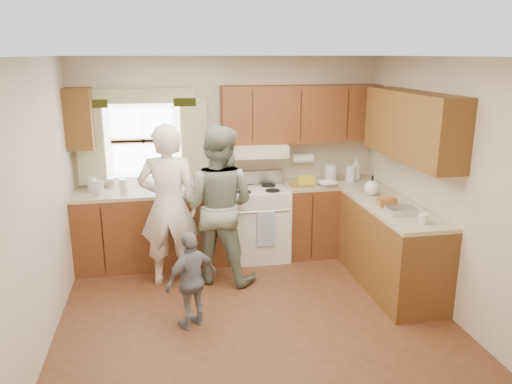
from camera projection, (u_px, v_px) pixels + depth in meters
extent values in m
plane|color=#4C2E17|center=(254.00, 312.00, 5.04)|extent=(3.80, 3.80, 0.00)
plane|color=white|center=(253.00, 56.00, 4.37)|extent=(3.80, 3.80, 0.00)
plane|color=beige|center=(229.00, 157.00, 6.36)|extent=(3.80, 0.00, 3.80)
plane|color=beige|center=(305.00, 269.00, 3.04)|extent=(3.80, 0.00, 3.80)
plane|color=beige|center=(40.00, 204.00, 4.36)|extent=(0.00, 3.50, 3.50)
plane|color=beige|center=(438.00, 184.00, 5.04)|extent=(0.00, 3.50, 3.50)
cube|color=#47210F|center=(153.00, 229.00, 6.11)|extent=(1.82, 0.60, 0.90)
cube|color=#47210F|center=(330.00, 218.00, 6.52)|extent=(1.22, 0.60, 0.90)
cube|color=#42260F|center=(390.00, 248.00, 5.51)|extent=(0.60, 1.65, 0.90)
cube|color=#BDAA8D|center=(151.00, 192.00, 5.99)|extent=(1.82, 0.60, 0.04)
cube|color=#BDAA8D|center=(332.00, 183.00, 6.39)|extent=(1.22, 0.60, 0.04)
cube|color=#BDAA8D|center=(394.00, 207.00, 5.38)|extent=(0.60, 1.65, 0.04)
cube|color=#47210F|center=(301.00, 114.00, 6.22)|extent=(2.00, 0.33, 0.70)
cube|color=#42260F|center=(79.00, 119.00, 5.74)|extent=(0.30, 0.33, 0.70)
cube|color=#42260F|center=(412.00, 126.00, 5.17)|extent=(0.33, 1.65, 0.70)
cube|color=beige|center=(255.00, 150.00, 6.16)|extent=(0.76, 0.45, 0.15)
cube|color=silver|center=(143.00, 141.00, 6.08)|extent=(0.90, 0.03, 0.90)
cube|color=#F5E148|center=(93.00, 143.00, 5.93)|extent=(0.40, 0.05, 1.02)
cube|color=#F5E148|center=(191.00, 140.00, 6.14)|extent=(0.40, 0.05, 1.02)
cube|color=#F5E148|center=(141.00, 98.00, 5.90)|extent=(1.30, 0.05, 0.22)
cylinder|color=white|center=(303.00, 158.00, 6.44)|extent=(0.27, 0.12, 0.12)
imported|color=silver|center=(194.00, 185.00, 6.06)|extent=(0.12, 0.12, 0.09)
imported|color=silver|center=(356.00, 168.00, 6.42)|extent=(0.14, 0.15, 0.31)
imported|color=silver|center=(327.00, 184.00, 6.15)|extent=(0.24, 0.24, 0.06)
imported|color=silver|center=(423.00, 219.00, 4.80)|extent=(0.12, 0.12, 0.10)
cylinder|color=silver|center=(92.00, 185.00, 5.88)|extent=(0.10, 0.10, 0.18)
cylinder|color=silver|center=(99.00, 188.00, 5.77)|extent=(0.10, 0.10, 0.16)
cube|color=olive|center=(301.00, 185.00, 6.18)|extent=(0.27, 0.20, 0.02)
cube|color=gold|center=(306.00, 181.00, 6.21)|extent=(0.20, 0.14, 0.11)
cylinder|color=silver|center=(331.00, 173.00, 6.39)|extent=(0.15, 0.15, 0.22)
cylinder|color=silver|center=(351.00, 174.00, 6.37)|extent=(0.12, 0.12, 0.20)
sphere|color=silver|center=(372.00, 188.00, 5.76)|extent=(0.17, 0.17, 0.17)
cube|color=olive|center=(387.00, 202.00, 5.37)|extent=(0.20, 0.11, 0.09)
cube|color=silver|center=(401.00, 211.00, 5.10)|extent=(0.28, 0.20, 0.07)
cylinder|color=silver|center=(123.00, 186.00, 5.87)|extent=(0.09, 0.09, 0.16)
cube|color=silver|center=(256.00, 223.00, 6.32)|extent=(0.76, 0.64, 0.90)
cube|color=#B7B7BC|center=(253.00, 177.00, 6.42)|extent=(0.76, 0.10, 0.16)
cylinder|color=#B7B7BC|center=(261.00, 212.00, 5.95)|extent=(0.68, 0.03, 0.03)
cube|color=#4C6DB2|center=(266.00, 229.00, 6.00)|extent=(0.22, 0.02, 0.42)
cylinder|color=black|center=(241.00, 187.00, 6.28)|extent=(0.18, 0.18, 0.01)
cylinder|color=black|center=(269.00, 185.00, 6.35)|extent=(0.18, 0.18, 0.01)
cylinder|color=black|center=(244.00, 192.00, 6.05)|extent=(0.18, 0.18, 0.01)
cylinder|color=black|center=(273.00, 190.00, 6.11)|extent=(0.18, 0.18, 0.01)
imported|color=white|center=(169.00, 206.00, 5.46)|extent=(0.73, 0.55, 1.83)
imported|color=#2F483D|center=(218.00, 205.00, 5.56)|extent=(1.08, 0.99, 1.79)
imported|color=gray|center=(192.00, 280.00, 4.67)|extent=(0.60, 0.49, 0.95)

